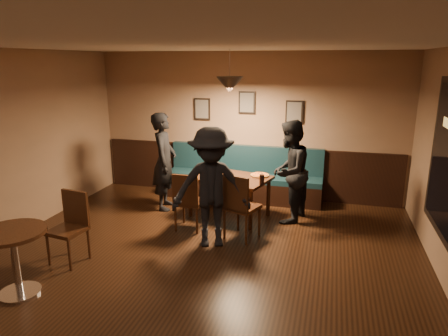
{
  "coord_description": "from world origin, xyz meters",
  "views": [
    {
      "loc": [
        1.6,
        -4.14,
        2.63
      ],
      "look_at": [
        -0.04,
        1.93,
        0.95
      ],
      "focal_mm": 32.42,
      "sensor_mm": 36.0,
      "label": 1
    }
  ],
  "objects_px": {
    "diner_front": "(211,188)",
    "cafe_chair_far": "(67,229)",
    "booth_bench": "(243,174)",
    "chair_near_left": "(190,200)",
    "soda_glass": "(262,180)",
    "dining_table": "(229,196)",
    "cafe_table": "(16,263)",
    "tabasco_bottle": "(262,177)",
    "diner_right": "(289,172)",
    "chair_near_right": "(242,205)",
    "diner_left": "(164,161)"
  },
  "relations": [
    {
      "from": "booth_bench",
      "to": "soda_glass",
      "type": "relative_size",
      "value": 17.91
    },
    {
      "from": "chair_near_right",
      "to": "soda_glass",
      "type": "distance_m",
      "value": 0.6
    },
    {
      "from": "booth_bench",
      "to": "diner_right",
      "type": "distance_m",
      "value": 1.35
    },
    {
      "from": "diner_right",
      "to": "diner_front",
      "type": "relative_size",
      "value": 0.98
    },
    {
      "from": "booth_bench",
      "to": "chair_near_left",
      "type": "height_order",
      "value": "booth_bench"
    },
    {
      "from": "booth_bench",
      "to": "tabasco_bottle",
      "type": "height_order",
      "value": "booth_bench"
    },
    {
      "from": "tabasco_bottle",
      "to": "cafe_chair_far",
      "type": "distance_m",
      "value": 3.07
    },
    {
      "from": "cafe_table",
      "to": "cafe_chair_far",
      "type": "height_order",
      "value": "cafe_chair_far"
    },
    {
      "from": "booth_bench",
      "to": "soda_glass",
      "type": "height_order",
      "value": "booth_bench"
    },
    {
      "from": "diner_front",
      "to": "soda_glass",
      "type": "bearing_deg",
      "value": 36.95
    },
    {
      "from": "tabasco_bottle",
      "to": "diner_front",
      "type": "bearing_deg",
      "value": -116.53
    },
    {
      "from": "dining_table",
      "to": "diner_front",
      "type": "xyz_separation_m",
      "value": [
        0.04,
        -1.17,
        0.52
      ]
    },
    {
      "from": "dining_table",
      "to": "diner_front",
      "type": "relative_size",
      "value": 0.76
    },
    {
      "from": "diner_right",
      "to": "tabasco_bottle",
      "type": "distance_m",
      "value": 0.46
    },
    {
      "from": "diner_left",
      "to": "diner_front",
      "type": "distance_m",
      "value": 1.77
    },
    {
      "from": "chair_near_left",
      "to": "cafe_chair_far",
      "type": "height_order",
      "value": "cafe_chair_far"
    },
    {
      "from": "tabasco_bottle",
      "to": "diner_right",
      "type": "bearing_deg",
      "value": 18.85
    },
    {
      "from": "chair_near_left",
      "to": "tabasco_bottle",
      "type": "bearing_deg",
      "value": 30.34
    },
    {
      "from": "chair_near_left",
      "to": "soda_glass",
      "type": "xyz_separation_m",
      "value": [
        1.09,
        0.38,
        0.32
      ]
    },
    {
      "from": "cafe_table",
      "to": "chair_near_right",
      "type": "bearing_deg",
      "value": 45.78
    },
    {
      "from": "chair_near_left",
      "to": "diner_left",
      "type": "relative_size",
      "value": 0.54
    },
    {
      "from": "diner_right",
      "to": "soda_glass",
      "type": "relative_size",
      "value": 10.18
    },
    {
      "from": "chair_near_right",
      "to": "soda_glass",
      "type": "relative_size",
      "value": 6.09
    },
    {
      "from": "chair_near_right",
      "to": "booth_bench",
      "type": "bearing_deg",
      "value": 121.47
    },
    {
      "from": "dining_table",
      "to": "cafe_table",
      "type": "height_order",
      "value": "cafe_table"
    },
    {
      "from": "diner_left",
      "to": "cafe_chair_far",
      "type": "relative_size",
      "value": 1.85
    },
    {
      "from": "chair_near_left",
      "to": "cafe_table",
      "type": "bearing_deg",
      "value": -118.27
    },
    {
      "from": "dining_table",
      "to": "soda_glass",
      "type": "distance_m",
      "value": 0.82
    },
    {
      "from": "booth_bench",
      "to": "diner_right",
      "type": "xyz_separation_m",
      "value": [
        0.97,
        -0.87,
        0.35
      ]
    },
    {
      "from": "dining_table",
      "to": "cafe_chair_far",
      "type": "relative_size",
      "value": 1.4
    },
    {
      "from": "chair_near_left",
      "to": "cafe_table",
      "type": "xyz_separation_m",
      "value": [
        -1.27,
        -2.32,
        -0.08
      ]
    },
    {
      "from": "diner_front",
      "to": "cafe_chair_far",
      "type": "distance_m",
      "value": 2.01
    },
    {
      "from": "chair_near_right",
      "to": "dining_table",
      "type": "bearing_deg",
      "value": 136.24
    },
    {
      "from": "diner_front",
      "to": "diner_left",
      "type": "bearing_deg",
      "value": 116.28
    },
    {
      "from": "diner_right",
      "to": "soda_glass",
      "type": "xyz_separation_m",
      "value": [
        -0.39,
        -0.37,
        -0.06
      ]
    },
    {
      "from": "diner_right",
      "to": "diner_front",
      "type": "height_order",
      "value": "diner_front"
    },
    {
      "from": "diner_right",
      "to": "soda_glass",
      "type": "distance_m",
      "value": 0.54
    },
    {
      "from": "soda_glass",
      "to": "chair_near_left",
      "type": "bearing_deg",
      "value": -160.8
    },
    {
      "from": "chair_near_left",
      "to": "soda_glass",
      "type": "bearing_deg",
      "value": 19.64
    },
    {
      "from": "tabasco_bottle",
      "to": "chair_near_left",
      "type": "bearing_deg",
      "value": -150.11
    },
    {
      "from": "diner_left",
      "to": "soda_glass",
      "type": "height_order",
      "value": "diner_left"
    },
    {
      "from": "soda_glass",
      "to": "tabasco_bottle",
      "type": "distance_m",
      "value": 0.23
    },
    {
      "from": "chair_near_right",
      "to": "soda_glass",
      "type": "bearing_deg",
      "value": 86.41
    },
    {
      "from": "chair_near_right",
      "to": "diner_right",
      "type": "bearing_deg",
      "value": 74.52
    },
    {
      "from": "booth_bench",
      "to": "cafe_chair_far",
      "type": "height_order",
      "value": "booth_bench"
    },
    {
      "from": "chair_near_left",
      "to": "chair_near_right",
      "type": "height_order",
      "value": "chair_near_right"
    },
    {
      "from": "dining_table",
      "to": "diner_front",
      "type": "height_order",
      "value": "diner_front"
    },
    {
      "from": "dining_table",
      "to": "tabasco_bottle",
      "type": "height_order",
      "value": "tabasco_bottle"
    },
    {
      "from": "tabasco_bottle",
      "to": "cafe_table",
      "type": "xyz_separation_m",
      "value": [
        -2.31,
        -2.92,
        -0.38
      ]
    },
    {
      "from": "dining_table",
      "to": "cafe_chair_far",
      "type": "xyz_separation_m",
      "value": [
        -1.66,
        -2.18,
        0.12
      ]
    }
  ]
}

